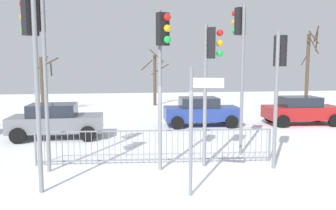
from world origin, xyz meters
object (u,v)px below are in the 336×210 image
object	(u,v)px
car_blue_far	(201,111)
bare_tree_right	(155,77)
traffic_light_mid_right	(279,69)
direction_sign_post	(194,125)
traffic_light_rear_left	(162,54)
bare_tree_left	(308,67)
car_red_mid	(301,110)
traffic_light_foreground_right	(210,63)
car_grey_trailing	(56,120)
traffic_light_rear_right	(40,44)
bare_tree_centre	(43,83)
traffic_light_mid_left	(240,46)
traffic_light_foreground_left	(32,48)

from	to	relation	value
car_blue_far	bare_tree_right	distance (m)	9.57
traffic_light_mid_right	direction_sign_post	bearing A→B (deg)	-97.28
traffic_light_rear_left	bare_tree_left	xyz separation A→B (m)	(12.38, 13.32, -0.42)
traffic_light_mid_right	car_red_mid	bearing A→B (deg)	106.40
traffic_light_foreground_right	traffic_light_rear_left	bearing A→B (deg)	-68.96
traffic_light_foreground_right	car_grey_trailing	xyz separation A→B (m)	(-5.38, 4.86, -2.37)
direction_sign_post	car_grey_trailing	xyz separation A→B (m)	(-4.39, 7.09, -0.94)
traffic_light_rear_right	bare_tree_right	distance (m)	16.83
bare_tree_left	bare_tree_centre	xyz separation A→B (m)	(-18.55, 0.16, -0.99)
car_grey_trailing	traffic_light_rear_left	bearing A→B (deg)	-52.44
traffic_light_foreground_right	traffic_light_mid_left	bearing A→B (deg)	143.46
traffic_light_rear_right	bare_tree_left	distance (m)	20.34
traffic_light_mid_left	traffic_light_mid_right	bearing A→B (deg)	-98.04
traffic_light_foreground_right	car_blue_far	distance (m)	7.44
direction_sign_post	bare_tree_left	xyz separation A→B (m)	(11.90, 15.28, 1.27)
traffic_light_mid_left	traffic_light_rear_left	world-z (taller)	traffic_light_mid_left
traffic_light_rear_right	car_blue_far	xyz separation A→B (m)	(6.30, 6.66, -2.91)
traffic_light_foreground_left	car_blue_far	bearing A→B (deg)	9.35
bare_tree_left	bare_tree_centre	world-z (taller)	bare_tree_left
traffic_light_foreground_right	car_red_mid	world-z (taller)	traffic_light_foreground_right
car_blue_far	car_red_mid	xyz separation A→B (m)	(5.31, -0.36, 0.00)
traffic_light_mid_left	direction_sign_post	distance (m)	4.71
traffic_light_foreground_left	car_red_mid	distance (m)	14.19
traffic_light_mid_left	bare_tree_right	bearing A→B (deg)	66.70
traffic_light_mid_right	car_grey_trailing	bearing A→B (deg)	-164.54
car_blue_far	bare_tree_right	world-z (taller)	bare_tree_right
traffic_light_mid_left	car_grey_trailing	world-z (taller)	traffic_light_mid_left
direction_sign_post	bare_tree_left	size ratio (longest dim) A/B	0.51
car_red_mid	bare_tree_left	bearing A→B (deg)	61.10
traffic_light_mid_right	traffic_light_foreground_left	bearing A→B (deg)	-120.43
traffic_light_mid_left	traffic_light_rear_left	bearing A→B (deg)	-179.53
traffic_light_rear_left	car_blue_far	xyz separation A→B (m)	(2.90, 7.18, -2.63)
traffic_light_mid_left	bare_tree_left	world-z (taller)	bare_tree_left
bare_tree_left	bare_tree_centre	distance (m)	18.57
traffic_light_foreground_right	traffic_light_rear_right	world-z (taller)	traffic_light_rear_right
traffic_light_mid_left	car_red_mid	distance (m)	8.06
traffic_light_foreground_left	direction_sign_post	bearing A→B (deg)	-56.86
traffic_light_rear_left	traffic_light_mid_right	xyz separation A→B (m)	(3.47, -0.10, -0.42)
bare_tree_centre	car_red_mid	bearing A→B (deg)	-24.89
traffic_light_rear_right	bare_tree_right	bearing A→B (deg)	12.71
traffic_light_rear_left	direction_sign_post	distance (m)	2.63
car_grey_trailing	car_red_mid	xyz separation A→B (m)	(12.11, 1.68, 0.00)
car_blue_far	bare_tree_centre	distance (m)	11.11
car_grey_trailing	bare_tree_right	bearing A→B (deg)	64.78
traffic_light_mid_left	traffic_light_rear_left	distance (m)	3.27
traffic_light_mid_left	traffic_light_rear_right	size ratio (longest dim) A/B	1.01
traffic_light_foreground_right	car_blue_far	bearing A→B (deg)	178.70
traffic_light_foreground_left	bare_tree_centre	world-z (taller)	traffic_light_foreground_left
traffic_light_mid_right	car_grey_trailing	size ratio (longest dim) A/B	1.06
car_grey_trailing	bare_tree_centre	xyz separation A→B (m)	(-2.26, 8.35, 1.22)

